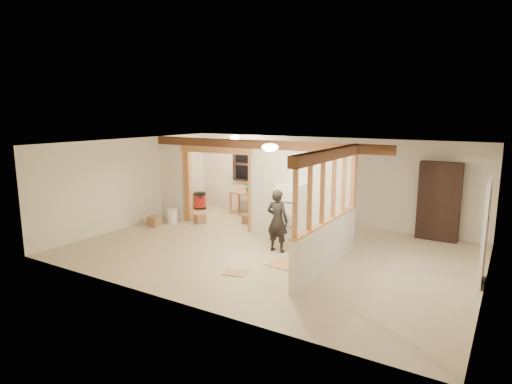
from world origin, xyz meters
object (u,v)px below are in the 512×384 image
Objects in this scene: refrigerator at (291,214)px; work_table at (249,204)px; shop_vac at (200,200)px; woman at (277,221)px; bookshelf at (439,201)px.

refrigerator is 3.15m from work_table.
refrigerator is 2.60× the size of shop_vac.
shop_vac is at bearing -29.99° from woman.
woman reaches higher than shop_vac.
bookshelf is at bearing 2.73° from shop_vac.
bookshelf reaches higher than work_table.
bookshelf is (7.42, 0.35, 0.71)m from shop_vac.
woman is (0.04, -0.79, -0.00)m from refrigerator.
work_table is at bearing -177.42° from bookshelf.
refrigerator is 0.79m from woman.
shop_vac is (-4.36, 1.82, -0.46)m from refrigerator.
bookshelf reaches higher than woman.
work_table is (-2.50, 2.71, -0.37)m from woman.
refrigerator is at bearing -37.50° from work_table.
work_table reaches higher than shop_vac.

